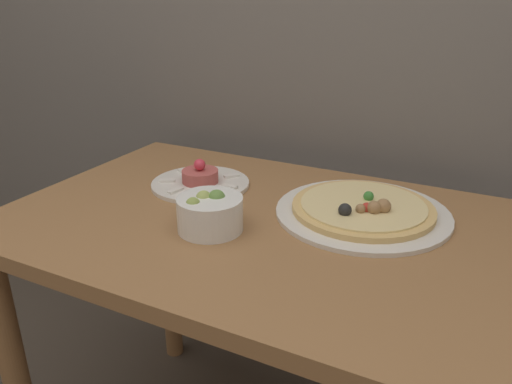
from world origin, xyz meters
TOP-DOWN VIEW (x-y plane):
  - dining_table at (0.00, 0.36)m, footprint 1.06×0.73m
  - pizza_plate at (0.22, 0.48)m, footprint 0.38×0.38m
  - tartare_plate at (-0.19, 0.47)m, footprint 0.25×0.25m
  - small_bowl at (-0.04, 0.27)m, footprint 0.14×0.14m

SIDE VIEW (x-z plane):
  - dining_table at x=0.00m, z-range 0.26..1.03m
  - tartare_plate at x=-0.19m, z-range 0.75..0.82m
  - pizza_plate at x=0.22m, z-range 0.76..0.81m
  - small_bowl at x=-0.04m, z-range 0.77..0.85m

